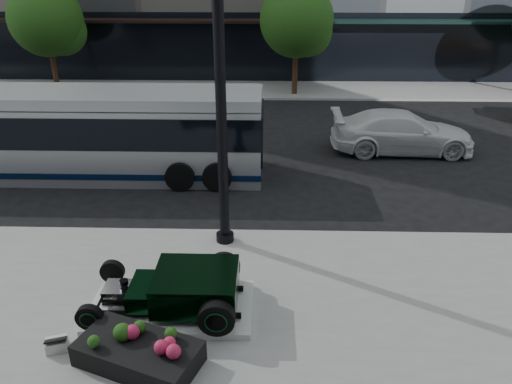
{
  "coord_description": "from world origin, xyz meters",
  "views": [
    {
      "loc": [
        -0.38,
        -13.89,
        6.94
      ],
      "look_at": [
        -0.69,
        -1.85,
        1.2
      ],
      "focal_mm": 35.0,
      "sensor_mm": 36.0,
      "label": 1
    }
  ],
  "objects_px": {
    "flower_planter": "(138,352)",
    "white_sedan": "(402,132)",
    "lamppost": "(221,95)",
    "transit_bus": "(85,133)",
    "hot_rod": "(186,288)"
  },
  "relations": [
    {
      "from": "transit_bus",
      "to": "white_sedan",
      "type": "distance_m",
      "value": 11.65
    },
    {
      "from": "flower_planter",
      "to": "white_sedan",
      "type": "xyz_separation_m",
      "value": [
        7.48,
        11.53,
        0.4
      ]
    },
    {
      "from": "lamppost",
      "to": "transit_bus",
      "type": "distance_m",
      "value": 7.34
    },
    {
      "from": "hot_rod",
      "to": "lamppost",
      "type": "height_order",
      "value": "lamppost"
    },
    {
      "from": "hot_rod",
      "to": "transit_bus",
      "type": "relative_size",
      "value": 0.27
    },
    {
      "from": "transit_bus",
      "to": "flower_planter",
      "type": "bearing_deg",
      "value": -66.73
    },
    {
      "from": "white_sedan",
      "to": "flower_planter",
      "type": "bearing_deg",
      "value": 147.64
    },
    {
      "from": "flower_planter",
      "to": "white_sedan",
      "type": "height_order",
      "value": "white_sedan"
    },
    {
      "from": "lamppost",
      "to": "transit_bus",
      "type": "bearing_deg",
      "value": 137.82
    },
    {
      "from": "hot_rod",
      "to": "flower_planter",
      "type": "distance_m",
      "value": 1.69
    },
    {
      "from": "hot_rod",
      "to": "white_sedan",
      "type": "xyz_separation_m",
      "value": [
        6.82,
        10.02,
        0.09
      ]
    },
    {
      "from": "hot_rod",
      "to": "lamppost",
      "type": "xyz_separation_m",
      "value": [
        0.56,
        2.89,
        3.31
      ]
    },
    {
      "from": "lamppost",
      "to": "flower_planter",
      "type": "distance_m",
      "value": 5.84
    },
    {
      "from": "transit_bus",
      "to": "white_sedan",
      "type": "height_order",
      "value": "transit_bus"
    },
    {
      "from": "white_sedan",
      "to": "lamppost",
      "type": "bearing_deg",
      "value": 139.3
    }
  ]
}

